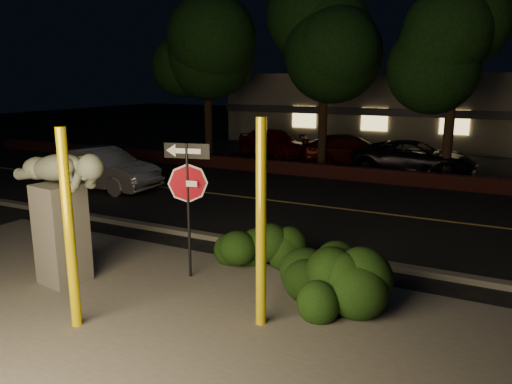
% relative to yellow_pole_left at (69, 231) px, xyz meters
% --- Properties ---
extents(ground, '(90.00, 90.00, 0.00)m').
position_rel_yellow_pole_left_xyz_m(ground, '(1.14, 11.66, -1.53)').
color(ground, black).
rests_on(ground, ground).
extents(patio, '(14.00, 6.00, 0.02)m').
position_rel_yellow_pole_left_xyz_m(patio, '(1.14, 0.66, -1.52)').
color(patio, '#4C4944').
rests_on(patio, ground).
extents(road, '(80.00, 8.00, 0.01)m').
position_rel_yellow_pole_left_xyz_m(road, '(1.14, 8.66, -1.53)').
color(road, black).
rests_on(road, ground).
extents(lane_marking, '(80.00, 0.12, 0.00)m').
position_rel_yellow_pole_left_xyz_m(lane_marking, '(1.14, 8.66, -1.51)').
color(lane_marking, '#B4A048').
rests_on(lane_marking, road).
extents(curb, '(80.00, 0.25, 0.12)m').
position_rel_yellow_pole_left_xyz_m(curb, '(1.14, 4.56, -1.47)').
color(curb, '#4C4944').
rests_on(curb, ground).
extents(brick_wall, '(40.00, 0.35, 0.50)m').
position_rel_yellow_pole_left_xyz_m(brick_wall, '(1.14, 12.96, -1.28)').
color(brick_wall, '#4A1A17').
rests_on(brick_wall, ground).
extents(parking_lot, '(40.00, 12.00, 0.01)m').
position_rel_yellow_pole_left_xyz_m(parking_lot, '(1.14, 18.66, -1.53)').
color(parking_lot, black).
rests_on(parking_lot, ground).
extents(building, '(22.00, 10.20, 4.00)m').
position_rel_yellow_pole_left_xyz_m(building, '(1.14, 26.65, 0.47)').
color(building, '#6A6555').
rests_on(building, ground).
extents(tree_far_a, '(4.60, 4.60, 7.43)m').
position_rel_yellow_pole_left_xyz_m(tree_far_a, '(-6.86, 14.66, 3.81)').
color(tree_far_a, black).
rests_on(tree_far_a, ground).
extents(tree_far_b, '(5.20, 5.20, 8.41)m').
position_rel_yellow_pole_left_xyz_m(tree_far_b, '(-1.36, 14.86, 4.52)').
color(tree_far_b, black).
rests_on(tree_far_b, ground).
extents(tree_far_c, '(4.80, 4.80, 7.84)m').
position_rel_yellow_pole_left_xyz_m(tree_far_c, '(3.64, 14.46, 4.13)').
color(tree_far_c, black).
rests_on(tree_far_c, ground).
extents(yellow_pole_left, '(0.15, 0.15, 3.06)m').
position_rel_yellow_pole_left_xyz_m(yellow_pole_left, '(0.00, 0.00, 0.00)').
color(yellow_pole_left, yellow).
rests_on(yellow_pole_left, ground).
extents(yellow_pole_right, '(0.16, 0.16, 3.20)m').
position_rel_yellow_pole_left_xyz_m(yellow_pole_right, '(2.50, 1.33, 0.07)').
color(yellow_pole_right, gold).
rests_on(yellow_pole_right, ground).
extents(signpost, '(0.86, 0.22, 2.58)m').
position_rel_yellow_pole_left_xyz_m(signpost, '(0.46, 2.40, 0.30)').
color(signpost, black).
rests_on(signpost, ground).
extents(sculpture, '(2.36, 0.95, 2.51)m').
position_rel_yellow_pole_left_xyz_m(sculpture, '(-1.45, 1.14, 0.02)').
color(sculpture, '#4C4944').
rests_on(sculpture, ground).
extents(hedge_center, '(1.97, 0.96, 1.02)m').
position_rel_yellow_pole_left_xyz_m(hedge_center, '(1.32, 3.53, -1.02)').
color(hedge_center, black).
rests_on(hedge_center, ground).
extents(hedge_right, '(2.00, 1.39, 1.19)m').
position_rel_yellow_pole_left_xyz_m(hedge_right, '(3.23, 2.67, -0.94)').
color(hedge_right, black).
rests_on(hedge_right, ground).
extents(hedge_far_right, '(1.84, 1.41, 1.13)m').
position_rel_yellow_pole_left_xyz_m(hedge_far_right, '(3.57, 2.18, -0.97)').
color(hedge_far_right, black).
rests_on(hedge_far_right, ground).
extents(silver_sedan, '(4.33, 1.64, 1.41)m').
position_rel_yellow_pole_left_xyz_m(silver_sedan, '(-6.70, 7.57, -0.83)').
color(silver_sedan, silver).
rests_on(silver_sedan, ground).
extents(parked_car_red, '(4.44, 3.31, 1.41)m').
position_rel_yellow_pole_left_xyz_m(parked_car_red, '(-4.57, 16.86, -0.83)').
color(parked_car_red, '#69080B').
rests_on(parked_car_red, ground).
extents(parked_car_darkred, '(4.87, 3.69, 1.31)m').
position_rel_yellow_pole_left_xyz_m(parked_car_darkred, '(-0.49, 16.26, -0.87)').
color(parked_car_darkred, '#390B05').
rests_on(parked_car_darkred, ground).
extents(parked_car_dark, '(4.80, 2.29, 1.32)m').
position_rel_yellow_pole_left_xyz_m(parked_car_dark, '(2.34, 15.27, -0.87)').
color(parked_car_dark, black).
rests_on(parked_car_dark, ground).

